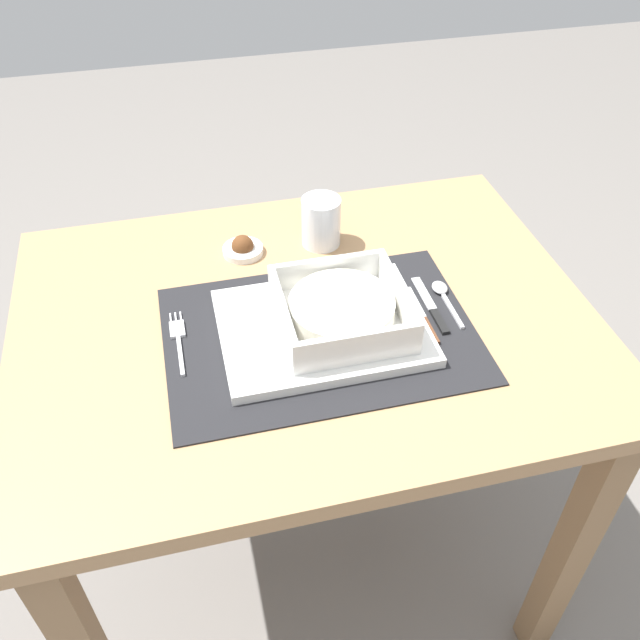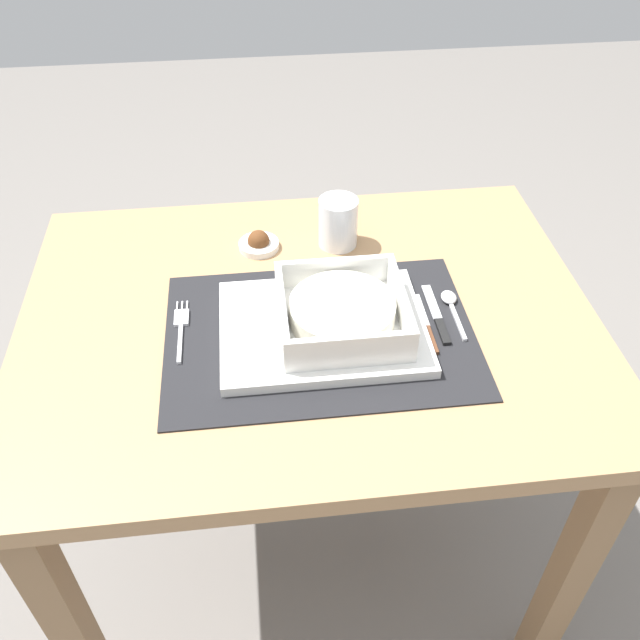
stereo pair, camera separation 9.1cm
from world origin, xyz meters
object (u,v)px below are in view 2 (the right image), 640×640
at_px(spoon, 451,302).
at_px(dining_table, 309,365).
at_px(porridge_bowl, 342,313).
at_px(bread_knife, 426,327).
at_px(fork, 181,326).
at_px(condiment_saucer, 259,243).
at_px(drinking_glass, 338,225).
at_px(butter_knife, 438,318).

bearing_deg(spoon, dining_table, -179.95).
height_order(porridge_bowl, bread_knife, porridge_bowl).
distance_m(spoon, bread_knife, 0.07).
relative_size(fork, condiment_saucer, 1.97).
distance_m(dining_table, porridge_bowl, 0.17).
xyz_separation_m(fork, condiment_saucer, (0.13, 0.19, 0.00)).
relative_size(dining_table, porridge_bowl, 4.84).
bearing_deg(bread_knife, spoon, 49.03).
distance_m(fork, bread_knife, 0.37).
bearing_deg(drinking_glass, condiment_saucer, 179.28).
bearing_deg(dining_table, porridge_bowl, -47.32).
bearing_deg(spoon, butter_knife, -130.37).
bearing_deg(drinking_glass, dining_table, -111.34).
xyz_separation_m(porridge_bowl, bread_knife, (0.13, -0.01, -0.04)).
height_order(porridge_bowl, butter_knife, porridge_bowl).
distance_m(porridge_bowl, condiment_saucer, 0.26).
bearing_deg(fork, dining_table, 2.55).
relative_size(drinking_glass, condiment_saucer, 1.26).
bearing_deg(fork, butter_knife, -4.57).
bearing_deg(spoon, fork, -177.78).
distance_m(dining_table, spoon, 0.25).
xyz_separation_m(butter_knife, drinking_glass, (-0.12, 0.22, 0.03)).
bearing_deg(porridge_bowl, bread_knife, -3.10).
distance_m(fork, drinking_glass, 0.33).
xyz_separation_m(dining_table, bread_knife, (0.17, -0.06, 0.12)).
height_order(dining_table, condiment_saucer, condiment_saucer).
relative_size(bread_knife, condiment_saucer, 1.92).
relative_size(porridge_bowl, drinking_glass, 2.10).
height_order(spoon, butter_knife, spoon).
bearing_deg(butter_knife, condiment_saucer, 142.37).
bearing_deg(bread_knife, dining_table, 166.90).
relative_size(fork, drinking_glass, 1.56).
bearing_deg(porridge_bowl, butter_knife, 4.26).
distance_m(fork, butter_knife, 0.39).
height_order(butter_knife, condiment_saucer, condiment_saucer).
relative_size(fork, spoon, 1.22).
bearing_deg(fork, drinking_glass, 35.56).
relative_size(porridge_bowl, butter_knife, 1.37).
relative_size(porridge_bowl, bread_knife, 1.38).
xyz_separation_m(spoon, drinking_glass, (-0.15, 0.19, 0.03)).
bearing_deg(porridge_bowl, fork, 170.70).
xyz_separation_m(porridge_bowl, spoon, (0.18, 0.04, -0.03)).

